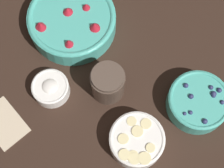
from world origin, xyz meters
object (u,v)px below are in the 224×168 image
at_px(bowl_cream, 51,88).
at_px(jar_chocolate, 108,83).
at_px(bowl_blueberries, 198,102).
at_px(bowl_strawberries, 72,20).
at_px(bowl_bananas, 137,140).

distance_m(bowl_cream, jar_chocolate, 0.16).
bearing_deg(bowl_blueberries, bowl_cream, 25.91).
bearing_deg(bowl_cream, jar_chocolate, -145.79).
distance_m(bowl_strawberries, bowl_blueberries, 0.43).
height_order(bowl_strawberries, bowl_bananas, bowl_strawberries).
height_order(bowl_blueberries, jar_chocolate, jar_chocolate).
height_order(bowl_strawberries, jar_chocolate, jar_chocolate).
xyz_separation_m(bowl_cream, jar_chocolate, (-0.13, -0.09, 0.02)).
distance_m(bowl_strawberries, jar_chocolate, 0.22).
height_order(bowl_bananas, jar_chocolate, jar_chocolate).
xyz_separation_m(bowl_strawberries, bowl_blueberries, (-0.43, 0.02, -0.01)).
distance_m(bowl_strawberries, bowl_bananas, 0.40).
distance_m(bowl_blueberries, bowl_bananas, 0.20).
distance_m(bowl_blueberries, jar_chocolate, 0.25).
distance_m(bowl_bananas, jar_chocolate, 0.17).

